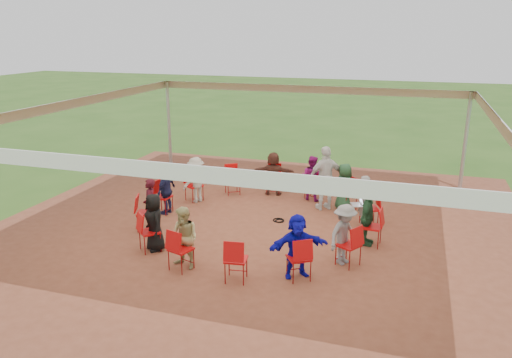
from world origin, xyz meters
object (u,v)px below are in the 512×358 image
(chair_5, at_px, (194,186))
(chair_9, at_px, (181,249))
(chair_11, at_px, (299,258))
(chair_12, at_px, (349,245))
(chair_0, at_px, (369,209))
(chair_10, at_px, (236,260))
(chair_1, at_px, (347,194))
(person_seated_5, at_px, (166,190))
(person_seated_4, at_px, (196,180))
(chair_4, at_px, (233,180))
(chair_6, at_px, (163,197))
(person_seated_8, at_px, (184,238))
(chair_8, at_px, (150,232))
(person_seated_9, at_px, (297,246))
(person_seated_7, at_px, (154,222))
(person_seated_3, at_px, (273,173))
(laptop, at_px, (359,202))
(chair_2, at_px, (313,184))
(chair_13, at_px, (372,227))
(person_seated_10, at_px, (344,234))
(person_seated_11, at_px, (367,218))
(chair_3, at_px, (274,179))
(standing_person, at_px, (326,178))
(person_seated_0, at_px, (365,201))
(person_seated_2, at_px, (312,178))
(chair_7, at_px, (146,213))
(cable_coil, at_px, (279,220))
(person_seated_1, at_px, (344,187))

(chair_5, relative_size, chair_9, 1.00)
(chair_11, height_order, chair_12, same)
(chair_0, xyz_separation_m, chair_10, (-2.19, -3.75, 0.00))
(chair_1, relative_size, person_seated_5, 0.69)
(person_seated_4, xyz_separation_m, person_seated_5, (-0.35, -1.13, 0.00))
(chair_4, distance_m, chair_6, 2.41)
(chair_4, bearing_deg, person_seated_8, 64.89)
(chair_8, xyz_separation_m, person_seated_9, (3.39, -0.18, 0.21))
(chair_10, distance_m, person_seated_7, 2.37)
(person_seated_7, bearing_deg, chair_11, 36.99)
(person_seated_8, bearing_deg, person_seated_3, 102.86)
(laptop, bearing_deg, chair_1, -0.10)
(chair_2, distance_m, person_seated_3, 1.23)
(chair_2, relative_size, chair_13, 1.00)
(person_seated_7, bearing_deg, person_seated_10, 51.43)
(chair_10, distance_m, person_seated_11, 3.40)
(chair_3, relative_size, person_seated_3, 0.69)
(person_seated_3, relative_size, person_seated_11, 1.00)
(chair_3, distance_m, person_seated_10, 4.90)
(person_seated_5, bearing_deg, chair_6, -90.00)
(chair_6, relative_size, standing_person, 0.51)
(chair_6, relative_size, person_seated_0, 0.69)
(laptop, bearing_deg, chair_12, 160.51)
(person_seated_2, bearing_deg, chair_6, 50.42)
(chair_9, distance_m, person_seated_8, 0.24)
(person_seated_7, distance_m, person_seated_8, 1.18)
(chair_7, xyz_separation_m, chair_10, (2.99, -1.75, 0.00))
(chair_7, distance_m, laptop, 5.28)
(chair_2, relative_size, person_seated_11, 0.69)
(person_seated_2, bearing_deg, chair_2, -90.00)
(chair_7, height_order, person_seated_2, person_seated_2)
(cable_coil, bearing_deg, person_seated_5, -172.93)
(chair_4, xyz_separation_m, laptop, (3.88, -1.40, 0.17))
(person_seated_11, bearing_deg, person_seated_3, 51.43)
(cable_coil, bearing_deg, person_seated_10, -44.91)
(chair_6, xyz_separation_m, person_seated_10, (5.06, -1.56, 0.21))
(chair_10, bearing_deg, chair_4, 102.86)
(chair_2, height_order, chair_5, same)
(chair_13, bearing_deg, person_seated_10, 161.62)
(person_seated_8, height_order, laptop, person_seated_8)
(chair_6, distance_m, person_seated_11, 5.44)
(chair_0, height_order, chair_8, same)
(chair_7, distance_m, chair_8, 1.24)
(chair_10, xyz_separation_m, cable_coil, (-0.04, 3.34, -0.43))
(person_seated_0, relative_size, standing_person, 0.74)
(chair_8, bearing_deg, person_seated_4, 139.84)
(person_seated_10, relative_size, laptop, 3.10)
(chair_13, distance_m, person_seated_0, 1.23)
(chair_6, bearing_deg, person_seated_1, 115.11)
(person_seated_1, height_order, person_seated_9, same)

